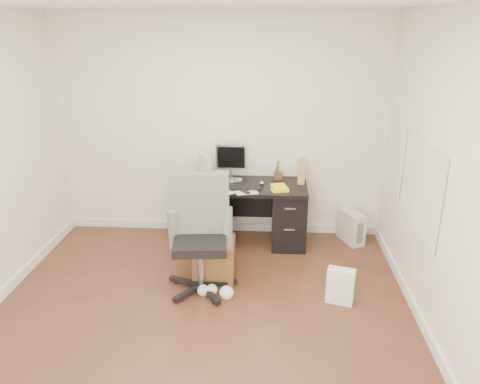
% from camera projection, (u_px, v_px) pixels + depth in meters
% --- Properties ---
extents(ground, '(4.00, 4.00, 0.00)m').
position_uv_depth(ground, '(200.00, 320.00, 4.27)').
color(ground, '#472617').
rests_on(ground, ground).
extents(room_shell, '(4.02, 4.02, 2.71)m').
position_uv_depth(room_shell, '(198.00, 143.00, 3.73)').
color(room_shell, silver).
rests_on(room_shell, ground).
extents(desk, '(1.50, 0.70, 0.75)m').
position_uv_depth(desk, '(243.00, 212.00, 5.66)').
color(desk, black).
rests_on(desk, ground).
extents(loose_papers, '(1.10, 0.60, 0.00)m').
position_uv_depth(loose_papers, '(226.00, 185.00, 5.50)').
color(loose_papers, silver).
rests_on(loose_papers, desk).
extents(lcd_monitor, '(0.37, 0.22, 0.47)m').
position_uv_depth(lcd_monitor, '(231.00, 163.00, 5.56)').
color(lcd_monitor, '#ABABAF').
rests_on(lcd_monitor, desk).
extents(keyboard, '(0.40, 0.17, 0.02)m').
position_uv_depth(keyboard, '(244.00, 188.00, 5.39)').
color(keyboard, black).
rests_on(keyboard, desk).
extents(computer_mouse, '(0.06, 0.06, 0.06)m').
position_uv_depth(computer_mouse, '(262.00, 183.00, 5.50)').
color(computer_mouse, '#ABABAF').
rests_on(computer_mouse, desk).
extents(travel_mug, '(0.10, 0.10, 0.17)m').
position_uv_depth(travel_mug, '(200.00, 178.00, 5.51)').
color(travel_mug, '#181697').
rests_on(travel_mug, desk).
extents(white_binder, '(0.24, 0.29, 0.30)m').
position_uv_depth(white_binder, '(206.00, 167.00, 5.68)').
color(white_binder, silver).
rests_on(white_binder, desk).
extents(magazine_file, '(0.13, 0.23, 0.26)m').
position_uv_depth(magazine_file, '(302.00, 172.00, 5.59)').
color(magazine_file, '#AB8452').
rests_on(magazine_file, desk).
extents(pen_cup, '(0.13, 0.13, 0.23)m').
position_uv_depth(pen_cup, '(278.00, 170.00, 5.69)').
color(pen_cup, brown).
rests_on(pen_cup, desk).
extents(yellow_book, '(0.23, 0.27, 0.04)m').
position_uv_depth(yellow_book, '(280.00, 188.00, 5.37)').
color(yellow_book, '#F9F71B').
rests_on(yellow_book, desk).
extents(paper_remote, '(0.30, 0.26, 0.02)m').
position_uv_depth(paper_remote, '(246.00, 191.00, 5.29)').
color(paper_remote, silver).
rests_on(paper_remote, desk).
extents(office_chair, '(0.74, 0.74, 1.18)m').
position_uv_depth(office_chair, '(200.00, 237.00, 4.56)').
color(office_chair, '#565956').
rests_on(office_chair, ground).
extents(pc_tower, '(0.31, 0.42, 0.39)m').
position_uv_depth(pc_tower, '(351.00, 227.00, 5.75)').
color(pc_tower, beige).
rests_on(pc_tower, ground).
extents(shopping_bag, '(0.30, 0.25, 0.35)m').
position_uv_depth(shopping_bag, '(340.00, 286.00, 4.49)').
color(shopping_bag, white).
rests_on(shopping_bag, ground).
extents(wicker_basket, '(0.43, 0.43, 0.42)m').
position_uv_depth(wicker_basket, '(214.00, 259.00, 4.92)').
color(wicker_basket, '#482E15').
rests_on(wicker_basket, ground).
extents(desk_printer, '(0.39, 0.35, 0.20)m').
position_uv_depth(desk_printer, '(192.00, 244.00, 5.50)').
color(desk_printer, slate).
rests_on(desk_printer, ground).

